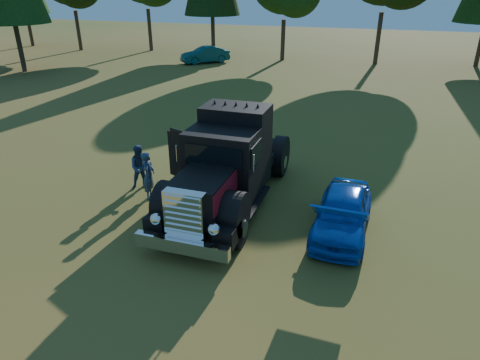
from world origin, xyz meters
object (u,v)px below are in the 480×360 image
(spectator_near, at_px, (149,175))
(distant_teal_car, at_px, (205,55))
(hotrod_coupe, at_px, (342,213))
(diamond_t_truck, at_px, (227,168))
(spectator_far, at_px, (141,167))

(spectator_near, height_order, distant_teal_car, spectator_near)
(hotrod_coupe, height_order, spectator_near, hotrod_coupe)
(diamond_t_truck, height_order, spectator_far, diamond_t_truck)
(spectator_near, height_order, spectator_far, spectator_near)
(hotrod_coupe, distance_m, spectator_near, 6.19)
(diamond_t_truck, relative_size, distant_teal_car, 1.74)
(hotrod_coupe, height_order, distant_teal_car, hotrod_coupe)
(diamond_t_truck, xyz_separation_m, distant_teal_car, (-10.56, 23.75, -0.60))
(hotrod_coupe, bearing_deg, distant_teal_car, 120.27)
(diamond_t_truck, height_order, spectator_near, diamond_t_truck)
(diamond_t_truck, xyz_separation_m, hotrod_coupe, (3.61, -0.54, -0.65))
(hotrod_coupe, relative_size, spectator_far, 2.58)
(diamond_t_truck, relative_size, hotrod_coupe, 1.78)
(hotrod_coupe, distance_m, distant_teal_car, 28.13)
(diamond_t_truck, distance_m, spectator_near, 2.63)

